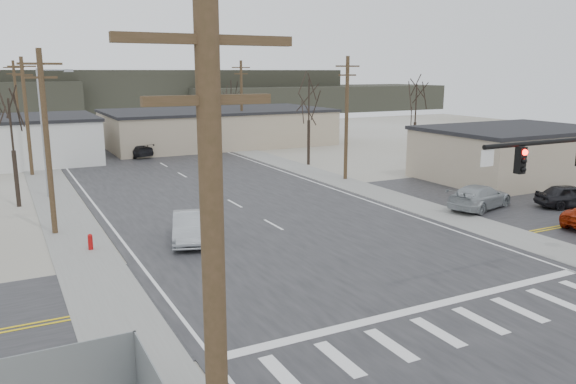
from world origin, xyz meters
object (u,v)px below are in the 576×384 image
sedan_crossing (189,227)px  car_parked_dark_b (514,176)px  car_parked_silver (480,197)px  car_far_a (134,149)px  fire_hydrant (90,242)px  car_parked_dark_a (571,196)px  car_far_b (83,142)px

sedan_crossing → car_parked_dark_b: 27.54m
sedan_crossing → car_parked_silver: 19.08m
car_parked_dark_b → car_far_a: bearing=56.2°
fire_hydrant → car_parked_dark_b: bearing=3.5°
sedan_crossing → car_parked_dark_a: bearing=7.9°
car_far_a → fire_hydrant: bearing=57.6°
car_parked_silver → car_far_b: bearing=7.4°
car_far_a → car_parked_dark_b: size_ratio=1.18×
car_far_b → car_parked_dark_a: 51.72m
fire_hydrant → car_far_b: bearing=82.8°
sedan_crossing → car_parked_dark_a: sedan_crossing is taller
car_parked_dark_b → car_parked_silver: size_ratio=0.81×
car_far_a → car_parked_dark_b: car_far_a is taller
fire_hydrant → car_parked_dark_b: size_ratio=0.20×
car_far_b → car_parked_silver: (18.72, -43.19, 0.11)m
car_parked_silver → car_parked_dark_b: bearing=-77.4°
fire_hydrant → car_parked_silver: bearing=-6.3°
car_parked_dark_b → car_parked_dark_a: bearing=175.5°
fire_hydrant → car_parked_dark_b: car_parked_dark_b is taller
car_parked_dark_a → car_parked_silver: size_ratio=0.82×
car_parked_dark_a → car_parked_dark_b: 7.58m
sedan_crossing → car_far_a: sedan_crossing is taller
fire_hydrant → sedan_crossing: bearing=-10.3°
car_far_b → car_parked_dark_b: 47.17m
car_parked_dark_a → car_parked_dark_b: size_ratio=1.01×
sedan_crossing → car_parked_silver: (19.00, -1.77, 0.01)m
sedan_crossing → car_parked_dark_b: (27.40, 2.82, -0.05)m
car_parked_dark_b → car_parked_silver: (-8.40, -4.59, 0.06)m
fire_hydrant → car_parked_silver: car_parked_silver is taller
fire_hydrant → car_parked_silver: (23.84, -2.64, 0.37)m
fire_hydrant → car_parked_dark_a: size_ratio=0.20×
car_parked_dark_a → car_parked_silver: car_parked_silver is taller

